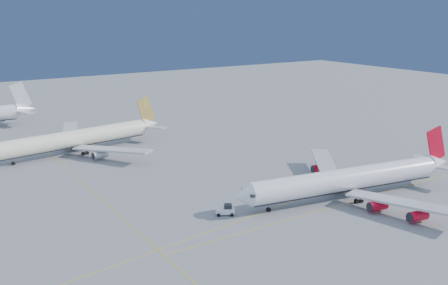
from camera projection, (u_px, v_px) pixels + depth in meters
ground at (284, 191)px, 123.27m from camera, size 500.00×500.00×0.00m
taxiway_lines at (220, 195)px, 120.69m from camera, size 118.86×140.00×0.02m
airliner_virgin at (351, 179)px, 118.18m from camera, size 61.41×54.62×15.18m
airliner_etihad at (80, 138)px, 156.58m from camera, size 58.60×53.67×15.31m
pushback_tug at (226, 210)px, 108.87m from camera, size 4.62×4.06×2.33m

